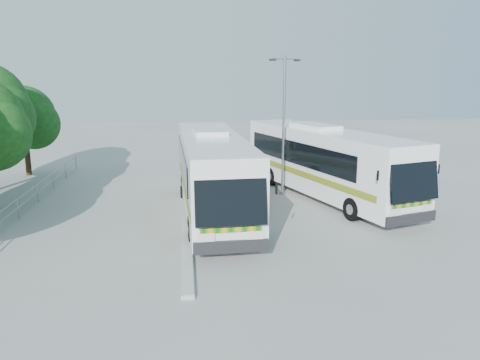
{
  "coord_description": "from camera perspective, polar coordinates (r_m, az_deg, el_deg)",
  "views": [
    {
      "loc": [
        -2.27,
        -18.8,
        6.45
      ],
      "look_at": [
        0.27,
        2.61,
        1.68
      ],
      "focal_mm": 35.0,
      "sensor_mm": 36.0,
      "label": 1
    }
  ],
  "objects": [
    {
      "name": "railing",
      "position": [
        24.75,
        -24.77,
        -2.04
      ],
      "size": [
        0.06,
        22.0,
        1.0
      ],
      "color": "gray",
      "rests_on": "ground"
    },
    {
      "name": "ground",
      "position": [
        20.01,
        0.11,
        -6.33
      ],
      "size": [
        100.0,
        100.0,
        0.0
      ],
      "primitive_type": "plane",
      "color": "#A1A19C",
      "rests_on": "ground"
    },
    {
      "name": "coach_main",
      "position": [
        22.53,
        -3.41,
        1.17
      ],
      "size": [
        3.26,
        13.51,
        3.72
      ],
      "rotation": [
        0.0,
        0.0,
        0.04
      ],
      "color": "white",
      "rests_on": "ground"
    },
    {
      "name": "kerb_divider",
      "position": [
        21.76,
        -6.57,
        -4.64
      ],
      "size": [
        0.4,
        16.0,
        0.15
      ],
      "primitive_type": "cube",
      "color": "#B2B2AD",
      "rests_on": "ground"
    },
    {
      "name": "coach_adjacent",
      "position": [
        25.66,
        10.26,
        2.33
      ],
      "size": [
        6.43,
        13.43,
        3.68
      ],
      "rotation": [
        0.0,
        0.0,
        0.3
      ],
      "color": "white",
      "rests_on": "ground"
    },
    {
      "name": "tree_far_e",
      "position": [
        33.83,
        -24.77,
        7.0
      ],
      "size": [
        4.54,
        4.28,
        5.92
      ],
      "color": "#382314",
      "rests_on": "ground"
    },
    {
      "name": "lamppost",
      "position": [
        25.68,
        5.36,
        7.32
      ],
      "size": [
        1.79,
        0.77,
        7.55
      ],
      "rotation": [
        0.0,
        0.0,
        0.34
      ],
      "color": "gray",
      "rests_on": "ground"
    }
  ]
}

